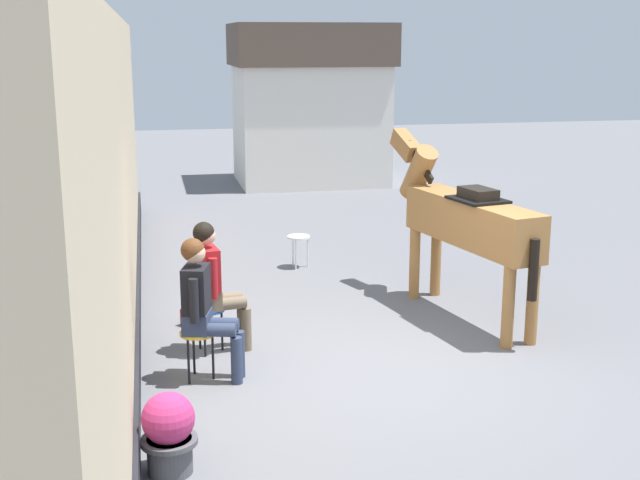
# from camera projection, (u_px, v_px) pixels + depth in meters

# --- Properties ---
(ground_plane) EXTENTS (40.00, 40.00, 0.00)m
(ground_plane) POSITION_uv_depth(u_px,v_px,m) (322.00, 284.00, 11.20)
(ground_plane) COLOR slate
(pub_facade_wall) EXTENTS (0.34, 14.00, 3.40)m
(pub_facade_wall) POSITION_uv_depth(u_px,v_px,m) (116.00, 198.00, 8.91)
(pub_facade_wall) COLOR #CCB793
(pub_facade_wall) RESTS_ON ground_plane
(distant_cottage) EXTENTS (3.40, 2.60, 3.50)m
(distant_cottage) POSITION_uv_depth(u_px,v_px,m) (310.00, 102.00, 18.73)
(distant_cottage) COLOR silver
(distant_cottage) RESTS_ON ground_plane
(seated_visitor_near) EXTENTS (0.61, 0.48, 1.39)m
(seated_visitor_near) POSITION_uv_depth(u_px,v_px,m) (203.00, 302.00, 7.91)
(seated_visitor_near) COLOR gold
(seated_visitor_near) RESTS_ON ground_plane
(seated_visitor_far) EXTENTS (0.61, 0.49, 1.39)m
(seated_visitor_far) POSITION_uv_depth(u_px,v_px,m) (213.00, 280.00, 8.63)
(seated_visitor_far) COLOR #194C99
(seated_visitor_far) RESTS_ON ground_plane
(saddled_horse_center) EXTENTS (0.92, 2.96, 2.06)m
(saddled_horse_center) POSITION_uv_depth(u_px,v_px,m) (465.00, 220.00, 9.66)
(saddled_horse_center) COLOR #9E6B38
(saddled_horse_center) RESTS_ON ground_plane
(flower_planter_near) EXTENTS (0.43, 0.43, 0.64)m
(flower_planter_near) POSITION_uv_depth(u_px,v_px,m) (169.00, 432.00, 6.28)
(flower_planter_near) COLOR #4C4C51
(flower_planter_near) RESTS_ON ground_plane
(spare_stool_white) EXTENTS (0.32, 0.32, 0.46)m
(spare_stool_white) POSITION_uv_depth(u_px,v_px,m) (299.00, 240.00, 11.94)
(spare_stool_white) COLOR white
(spare_stool_white) RESTS_ON ground_plane
(satchel_bag) EXTENTS (0.29, 0.27, 0.20)m
(satchel_bag) POSITION_uv_depth(u_px,v_px,m) (193.00, 315.00, 9.63)
(satchel_bag) COLOR maroon
(satchel_bag) RESTS_ON ground_plane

